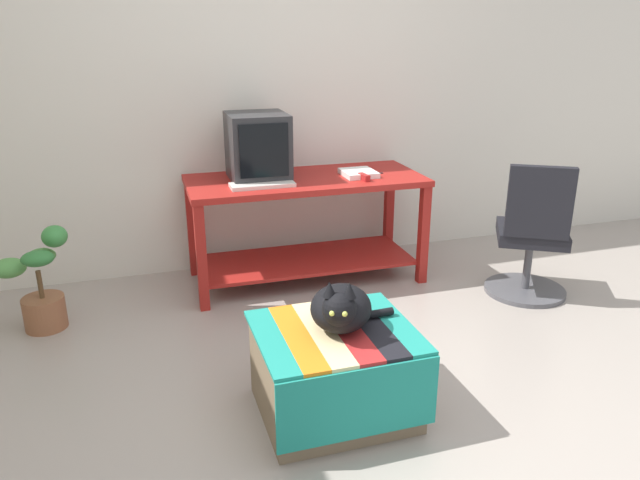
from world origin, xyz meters
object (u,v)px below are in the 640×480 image
Objects in this scene: desk at (306,210)px; book at (359,173)px; keyboard at (262,185)px; ottoman_with_blanket at (335,372)px; cat at (341,308)px; stapler at (364,177)px; potted_plant at (40,287)px; tv_monitor at (258,147)px; office_chair at (532,240)px.

book is (0.35, -0.05, 0.24)m from desk.
keyboard is 0.58× the size of ottoman_with_blanket.
stapler reaches higher than cat.
stapler is (0.34, -0.18, 0.24)m from desk.
stapler reaches higher than potted_plant.
stapler is at bearing 2.21° from potted_plant.
tv_monitor is at bearing 168.86° from desk.
book is 0.13m from stapler.
office_chair is (1.57, 0.81, -0.13)m from cat.
keyboard reaches higher than potted_plant.
stapler is (0.63, 1.35, 0.22)m from cat.
desk is at bearing 171.52° from book.
office_chair reaches higher than stapler.
tv_monitor reaches higher than book.
stapler is at bearing -27.43° from desk.
desk is 0.43m from book.
office_chair is at bearing 26.95° from ottoman_with_blanket.
office_chair reaches higher than desk.
potted_plant is at bearing 175.45° from stapler.
book is 1.70m from ottoman_with_blanket.
book is 0.54× the size of cat.
book is 2.08m from potted_plant.
cat reaches higher than potted_plant.
ottoman_with_blanket is at bearing -158.32° from cat.
desk is at bearing -11.14° from tv_monitor.
keyboard reaches higher than cat.
stapler reaches higher than desk.
office_chair is (0.93, -0.66, -0.35)m from book.
cat is at bearing -88.88° from tv_monitor.
keyboard is at bearing -154.82° from desk.
desk is 1.69m from potted_plant.
office_chair reaches higher than keyboard.
ottoman_with_blanket is at bearing -122.69° from stapler.
stapler is at bearing -3.07° from keyboard.
tv_monitor reaches higher than stapler.
office_chair is (2.94, -0.46, 0.12)m from potted_plant.
tv_monitor is 1.54m from potted_plant.
ottoman_with_blanket is (0.01, -1.38, -0.52)m from keyboard.
desk is 14.21× the size of stapler.
desk is at bearing 8.91° from potted_plant.
office_chair is at bearing -35.28° from book.
cat is 1.89m from potted_plant.
book is 1.19m from office_chair.
office_chair is 8.09× the size of stapler.
desk is at bearing 145.18° from stapler.
keyboard is 0.68m from book.
office_chair is at bearing -28.53° from desk.
book reaches higher than keyboard.
book is at bearing 77.74° from stapler.
ottoman_with_blanket is 1.59m from stapler.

